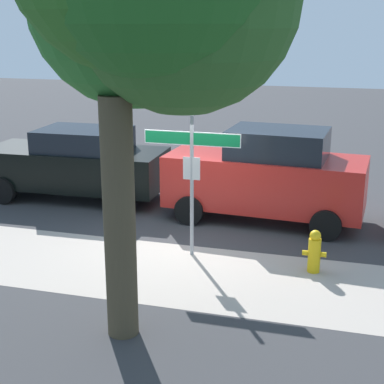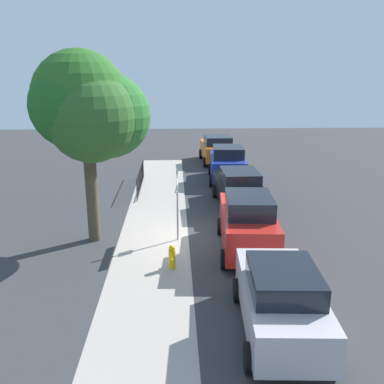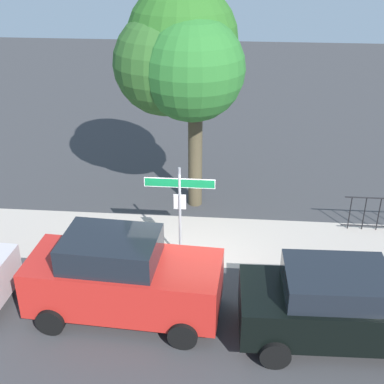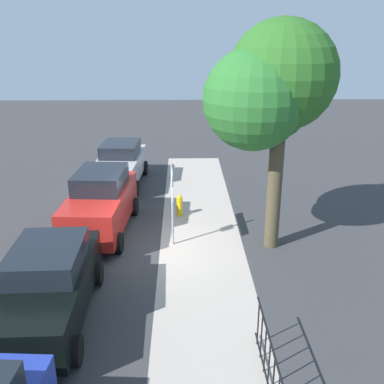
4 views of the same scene
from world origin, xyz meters
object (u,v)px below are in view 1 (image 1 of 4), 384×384
street_sign (192,160)px  car_red (267,175)px  car_black (77,163)px  fire_hydrant (314,251)px

street_sign → car_red: (-1.04, -2.39, -0.83)m
car_red → car_black: car_red is taller
street_sign → car_red: size_ratio=0.61×
car_black → car_red: bearing=173.6°
car_black → street_sign: bearing=141.7°
street_sign → fire_hydrant: (-2.30, 0.20, -1.46)m
fire_hydrant → car_red: bearing=-64.2°
car_red → car_black: size_ratio=0.98×
car_red → fire_hydrant: bearing=119.4°
street_sign → car_red: 2.74m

